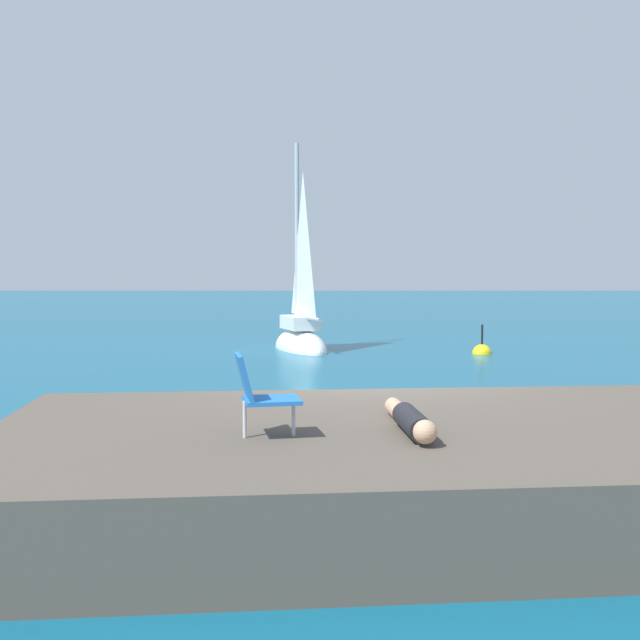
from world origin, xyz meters
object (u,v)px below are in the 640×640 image
object	(u,v)px
sailboat_near	(302,337)
person_sunbather	(412,420)
marker_buoy	(484,354)
beach_chair	(261,391)

from	to	relation	value
sailboat_near	person_sunbather	size ratio (longest dim) A/B	3.92
sailboat_near	marker_buoy	xyz separation A→B (m)	(5.29, -1.19, -0.37)
beach_chair	marker_buoy	xyz separation A→B (m)	(5.26, 15.07, -1.27)
beach_chair	person_sunbather	bearing A→B (deg)	-1.50
beach_chair	marker_buoy	world-z (taller)	beach_chair
marker_buoy	sailboat_near	bearing A→B (deg)	167.36
marker_buoy	person_sunbather	bearing A→B (deg)	-104.42
sailboat_near	beach_chair	world-z (taller)	sailboat_near
sailboat_near	marker_buoy	world-z (taller)	sailboat_near
sailboat_near	beach_chair	size ratio (longest dim) A/B	8.65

